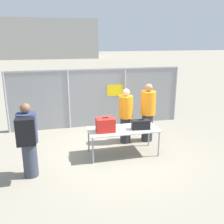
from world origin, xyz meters
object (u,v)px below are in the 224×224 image
Objects in this scene: security_worker_far at (148,112)px; suitcase_red at (105,125)px; inspection_table at (123,131)px; traveler_hooded at (28,138)px; suitcase_black at (141,125)px; utility_trailer at (120,102)px; security_worker_near at (126,115)px.

suitcase_red is at bearing 1.13° from security_worker_far.
traveler_hooded is (-2.39, -0.65, 0.28)m from inspection_table.
security_worker_far is at bearing 28.56° from suitcase_red.
utility_trailer is at bearing 81.30° from suitcase_black.
security_worker_far reaches higher than utility_trailer.
suitcase_red is 0.96m from suitcase_black.
utility_trailer is at bearing 75.29° from inspection_table.
suitcase_black is at bearing -98.70° from utility_trailer.
suitcase_red reaches higher than utility_trailer.
suitcase_red is at bearing 26.70° from security_worker_near.
security_worker_near is 0.40× the size of utility_trailer.
security_worker_far is (3.39, 1.41, -0.03)m from traveler_hooded.
security_worker_near is at bearing 36.82° from traveler_hooded.
suitcase_black is at bearing -3.31° from suitcase_red.
inspection_table is 0.86m from security_worker_near.
suitcase_red reaches higher than suitcase_black.
traveler_hooded reaches higher than security_worker_near.
security_worker_near is 3.65m from utility_trailer.
suitcase_black reaches higher than utility_trailer.
inspection_table is at bearing 9.84° from security_worker_far.
security_worker_far reaches higher than suitcase_black.
security_worker_near is at bearing 46.06° from suitcase_red.
security_worker_near is (2.69, 1.43, -0.09)m from traveler_hooded.
suitcase_red is 1.98m from traveler_hooded.
suitcase_red is at bearing 26.33° from traveler_hooded.
traveler_hooded reaches higher than inspection_table.
security_worker_far is (1.50, 0.82, 0.01)m from suitcase_red.
suitcase_black is 2.89m from traveler_hooded.
utility_trailer is (3.52, 4.96, -0.56)m from traveler_hooded.
suitcase_black is 0.12× the size of utility_trailer.
suitcase_black is (0.96, -0.06, -0.06)m from suitcase_red.
security_worker_near is 0.70m from security_worker_far.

